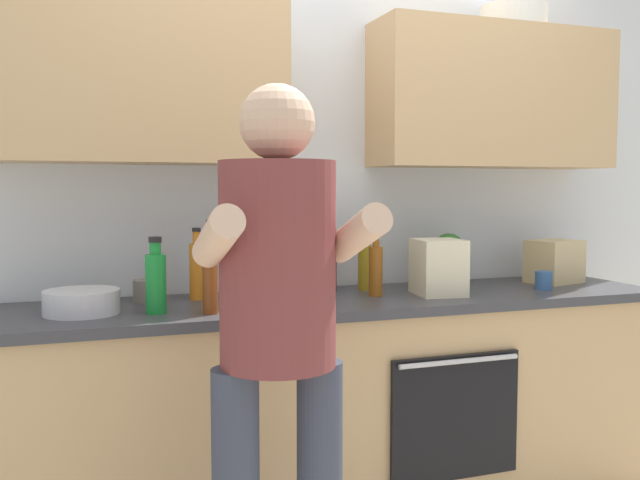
% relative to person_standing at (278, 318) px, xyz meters
% --- Properties ---
extents(back_wall_unit, '(4.00, 0.38, 2.50)m').
position_rel_person_standing_xyz_m(back_wall_unit, '(0.49, 0.99, 0.52)').
color(back_wall_unit, silver).
rests_on(back_wall_unit, ground).
extents(counter, '(2.84, 0.67, 0.90)m').
position_rel_person_standing_xyz_m(counter, '(0.50, 0.72, -0.52)').
color(counter, tan).
rests_on(counter, ground).
extents(person_standing, '(0.49, 0.45, 1.65)m').
position_rel_person_standing_xyz_m(person_standing, '(0.00, 0.00, 0.00)').
color(person_standing, '#383D4C').
rests_on(person_standing, ground).
extents(bottle_water, '(0.07, 0.07, 0.29)m').
position_rel_person_standing_xyz_m(bottle_water, '(0.22, 0.82, 0.04)').
color(bottle_water, silver).
rests_on(bottle_water, counter).
extents(bottle_oil, '(0.06, 0.06, 0.35)m').
position_rel_person_standing_xyz_m(bottle_oil, '(0.65, 0.88, 0.07)').
color(bottle_oil, olive).
rests_on(bottle_oil, counter).
extents(bottle_wine, '(0.06, 0.06, 0.32)m').
position_rel_person_standing_xyz_m(bottle_wine, '(0.49, 0.88, 0.07)').
color(bottle_wine, '#471419').
rests_on(bottle_wine, counter).
extents(bottle_soda, '(0.07, 0.07, 0.28)m').
position_rel_person_standing_xyz_m(bottle_soda, '(-0.28, 0.61, 0.05)').
color(bottle_soda, '#198C33').
rests_on(bottle_soda, counter).
extents(bottle_syrup, '(0.06, 0.06, 0.27)m').
position_rel_person_standing_xyz_m(bottle_syrup, '(0.63, 0.71, 0.04)').
color(bottle_syrup, '#8C4C14').
rests_on(bottle_syrup, counter).
extents(bottle_juice, '(0.06, 0.06, 0.29)m').
position_rel_person_standing_xyz_m(bottle_juice, '(-0.09, 0.87, 0.05)').
color(bottle_juice, orange).
rests_on(bottle_juice, counter).
extents(bottle_soy, '(0.05, 0.05, 0.32)m').
position_rel_person_standing_xyz_m(bottle_soy, '(0.32, 0.89, 0.06)').
color(bottle_soy, black).
rests_on(bottle_soy, counter).
extents(bottle_vinegar, '(0.06, 0.06, 0.34)m').
position_rel_person_standing_xyz_m(bottle_vinegar, '(-0.10, 0.54, 0.07)').
color(bottle_vinegar, brown).
rests_on(bottle_vinegar, counter).
extents(cup_stoneware, '(0.09, 0.09, 0.09)m').
position_rel_person_standing_xyz_m(cup_stoneware, '(-0.30, 0.87, -0.03)').
color(cup_stoneware, slate).
rests_on(cup_stoneware, counter).
extents(cup_tea, '(0.08, 0.08, 0.08)m').
position_rel_person_standing_xyz_m(cup_tea, '(1.41, 0.63, -0.03)').
color(cup_tea, '#33598C').
rests_on(cup_tea, counter).
extents(mixing_bowl, '(0.27, 0.27, 0.09)m').
position_rel_person_standing_xyz_m(mixing_bowl, '(-0.54, 0.69, -0.03)').
color(mixing_bowl, silver).
rests_on(mixing_bowl, counter).
extents(knife_block, '(0.10, 0.14, 0.28)m').
position_rel_person_standing_xyz_m(knife_block, '(0.26, 0.62, 0.04)').
color(knife_block, brown).
rests_on(knife_block, counter).
extents(potted_herb, '(0.15, 0.15, 0.24)m').
position_rel_person_standing_xyz_m(potted_herb, '(1.08, 0.88, 0.06)').
color(potted_herb, '#9E6647').
rests_on(potted_herb, counter).
extents(grocery_bag_bread, '(0.28, 0.24, 0.20)m').
position_rel_person_standing_xyz_m(grocery_bag_bread, '(1.61, 0.80, 0.03)').
color(grocery_bag_bread, tan).
rests_on(grocery_bag_bread, counter).
extents(grocery_bag_rice, '(0.22, 0.24, 0.24)m').
position_rel_person_standing_xyz_m(grocery_bag_rice, '(0.90, 0.66, 0.04)').
color(grocery_bag_rice, beige).
rests_on(grocery_bag_rice, counter).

